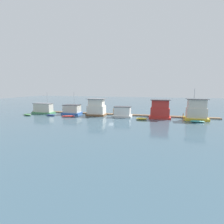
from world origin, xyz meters
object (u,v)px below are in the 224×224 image
at_px(dinghy_green, 27,115).
at_px(mooring_post_centre, 77,111).
at_px(mooring_post_far_right, 183,116).
at_px(houseboat_white, 122,112).
at_px(mooring_post_near_left, 113,112).
at_px(dinghy_red, 68,116).
at_px(dinghy_yellow, 142,119).
at_px(houseboat_red, 160,110).
at_px(dinghy_navy, 51,115).
at_px(houseboat_blue, 72,110).
at_px(houseboat_yellow, 196,111).
at_px(houseboat_brown, 96,108).
at_px(dinghy_teal, 197,121).
at_px(houseboat_green, 43,109).

distance_m(dinghy_green, mooring_post_centre, 15.02).
distance_m(dinghy_green, mooring_post_far_right, 46.25).
bearing_deg(houseboat_white, mooring_post_near_left, 147.16).
height_order(dinghy_red, dinghy_yellow, dinghy_yellow).
relative_size(houseboat_white, houseboat_red, 0.93).
height_order(houseboat_red, dinghy_navy, houseboat_red).
bearing_deg(houseboat_white, dinghy_yellow, -28.04).
relative_size(houseboat_white, dinghy_yellow, 1.80).
distance_m(houseboat_red, dinghy_green, 39.73).
distance_m(houseboat_red, mooring_post_far_right, 6.85).
relative_size(dinghy_green, dinghy_navy, 1.14).
bearing_deg(houseboat_blue, mooring_post_centre, 55.45).
distance_m(houseboat_white, mooring_post_near_left, 3.88).
xyz_separation_m(houseboat_white, houseboat_yellow, (19.79, -0.18, 1.04)).
bearing_deg(houseboat_brown, houseboat_white, -3.67).
bearing_deg(mooring_post_near_left, houseboat_blue, -173.66).
bearing_deg(dinghy_teal, mooring_post_far_right, 115.52).
height_order(houseboat_yellow, dinghy_green, houseboat_yellow).
distance_m(houseboat_brown, houseboat_yellow, 28.01).
relative_size(houseboat_red, dinghy_green, 1.73).
bearing_deg(houseboat_red, houseboat_brown, 179.21).
bearing_deg(dinghy_navy, mooring_post_far_right, 8.62).
xyz_separation_m(houseboat_yellow, dinghy_green, (-48.57, -4.74, -2.22)).
xyz_separation_m(houseboat_yellow, dinghy_teal, (-0.29, -3.11, -2.23)).
distance_m(dinghy_green, dinghy_red, 13.55).
xyz_separation_m(houseboat_brown, dinghy_red, (-7.03, -4.91, -2.09)).
bearing_deg(houseboat_blue, houseboat_yellow, -1.25).
bearing_deg(dinghy_red, dinghy_green, -177.77).
distance_m(houseboat_green, dinghy_green, 5.53).
distance_m(houseboat_white, dinghy_teal, 19.80).
bearing_deg(dinghy_yellow, houseboat_white, 151.96).
xyz_separation_m(houseboat_brown, mooring_post_far_right, (25.14, 1.57, -1.67)).
relative_size(dinghy_yellow, mooring_post_centre, 1.54).
distance_m(dinghy_navy, mooring_post_centre, 8.32).
xyz_separation_m(houseboat_green, houseboat_blue, (10.01, 0.65, -0.13)).
distance_m(houseboat_green, mooring_post_near_left, 23.41).
relative_size(houseboat_white, mooring_post_centre, 2.77).
bearing_deg(houseboat_green, mooring_post_far_right, 2.80).
distance_m(houseboat_blue, houseboat_brown, 8.36).
xyz_separation_m(dinghy_green, dinghy_teal, (48.28, 1.63, -0.01)).
bearing_deg(houseboat_blue, dinghy_green, -155.72).
bearing_deg(houseboat_green, houseboat_blue, 3.72).
distance_m(houseboat_white, houseboat_red, 10.59).
bearing_deg(dinghy_red, dinghy_teal, 1.81).
xyz_separation_m(houseboat_blue, dinghy_red, (1.29, -5.00, -1.21)).
bearing_deg(dinghy_navy, houseboat_white, 9.84).
bearing_deg(houseboat_white, dinghy_red, -163.95).
relative_size(houseboat_blue, mooring_post_far_right, 5.38).
bearing_deg(mooring_post_far_right, dinghy_red, -168.61).
bearing_deg(houseboat_blue, houseboat_white, -2.13).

